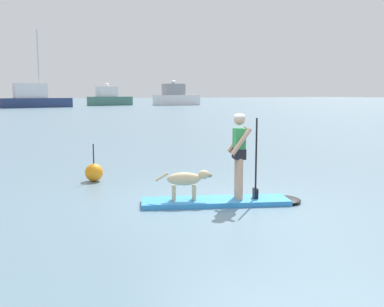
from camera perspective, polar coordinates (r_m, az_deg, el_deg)
ground_plane at (r=8.99m, az=2.98°, el=-6.45°), size 400.00×400.00×0.00m
paddleboard at (r=9.02m, az=4.40°, el=-6.09°), size 3.25×1.83×0.10m
person_paddler at (r=8.88m, az=6.11°, el=0.45°), size 0.68×0.59×1.70m
dog at (r=8.81m, az=-0.71°, el=-3.38°), size 1.08×0.49×0.59m
moored_boat_far_starboard at (r=73.93m, az=-19.46°, el=6.63°), size 10.96×3.60×11.94m
moored_boat_outer at (r=83.52m, az=-10.50°, el=6.93°), size 8.41×4.40×4.06m
moored_boat_port at (r=83.66m, az=-2.09°, el=7.19°), size 8.15×3.70×4.59m
marker_buoy at (r=11.48m, az=-12.39°, el=-2.37°), size 0.45×0.45×0.95m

